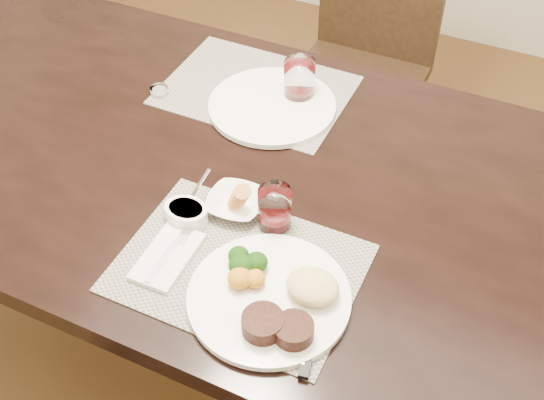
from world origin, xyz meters
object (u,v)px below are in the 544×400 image
at_px(chair_far, 366,53).
at_px(steak_knife, 314,344).
at_px(dinner_plate, 275,298).
at_px(far_plate, 272,106).
at_px(cracker_bowl, 236,203).
at_px(wine_glass_near, 275,210).

bearing_deg(chair_far, steak_knife, -75.39).
distance_m(dinner_plate, far_plate, 0.59).
bearing_deg(dinner_plate, cracker_bowl, 134.08).
height_order(cracker_bowl, far_plate, cracker_bowl).
distance_m(steak_knife, wine_glass_near, 0.30).
xyz_separation_m(chair_far, dinner_plate, (0.24, -1.24, 0.27)).
xyz_separation_m(dinner_plate, steak_knife, (0.10, -0.05, -0.01)).
xyz_separation_m(dinner_plate, far_plate, (-0.26, 0.53, -0.01)).
xyz_separation_m(chair_far, steak_knife, (0.34, -1.29, 0.26)).
bearing_deg(far_plate, cracker_bowl, -77.17).
distance_m(dinner_plate, steak_knife, 0.11).
height_order(chair_far, dinner_plate, chair_far).
relative_size(chair_far, steak_knife, 4.22).
distance_m(cracker_bowl, far_plate, 0.35).
bearing_deg(dinner_plate, wine_glass_near, 116.00).
height_order(chair_far, far_plate, chair_far).
distance_m(chair_far, far_plate, 0.75).
bearing_deg(dinner_plate, steak_knife, -27.80).
height_order(dinner_plate, far_plate, dinner_plate).
bearing_deg(chair_far, wine_glass_near, -81.84).
bearing_deg(steak_knife, chair_far, 93.25).
bearing_deg(wine_glass_near, far_plate, 115.93).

